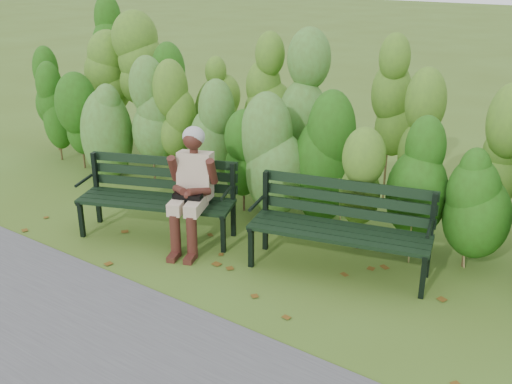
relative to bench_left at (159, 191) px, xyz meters
The scene contains 7 objects.
ground 1.38m from the bench_left, ahead, with size 80.00×80.00×0.00m, color #445C1B.
footpath 2.69m from the bench_left, 61.43° to the right, with size 60.00×2.50×0.01m, color #474749.
hedge_band 2.27m from the bench_left, 54.25° to the left, with size 11.04×1.67×2.42m.
leaf_litter 1.80m from the bench_left, 13.06° to the right, with size 5.35×2.12×0.01m.
bench_left is the anchor object (origin of this frame).
bench_right 2.26m from the bench_left, 12.29° to the left, with size 2.00×1.07×0.95m.
seated_woman 0.57m from the bench_left, ahead, with size 0.66×0.88×1.40m.
Camera 1 is at (3.54, -4.67, 3.19)m, focal length 42.00 mm.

